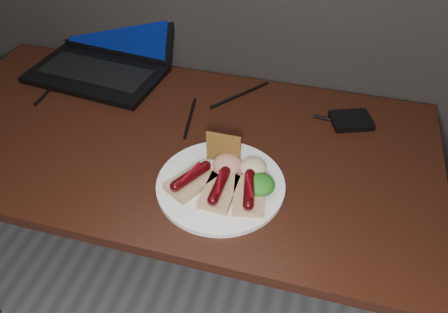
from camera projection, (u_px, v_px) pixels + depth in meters
name	position (u px, v px, depth m)	size (l,w,h in m)	color
desk	(174.00, 163.00, 1.23)	(1.40, 0.70, 0.75)	#37170D
laptop	(104.00, 52.00, 1.40)	(0.44, 0.37, 0.25)	black
hard_drive	(351.00, 121.00, 1.22)	(0.11, 0.08, 0.02)	black
desk_cables	(193.00, 102.00, 1.29)	(0.94, 0.33, 0.01)	black
plate	(221.00, 185.00, 1.04)	(0.31, 0.31, 0.01)	white
bread_sausage_left	(191.00, 180.00, 1.02)	(0.12, 0.13, 0.04)	tan
bread_sausage_center	(219.00, 189.00, 0.99)	(0.07, 0.12, 0.04)	tan
bread_sausage_right	(249.00, 193.00, 0.98)	(0.09, 0.13, 0.04)	tan
crispbread	(223.00, 148.00, 1.06)	(0.09, 0.01, 0.09)	olive
salad_greens	(260.00, 185.00, 1.00)	(0.07, 0.07, 0.04)	#1E6213
salsa_mound	(227.00, 164.00, 1.05)	(0.07, 0.07, 0.04)	#9F0F12
coleslaw_mound	(253.00, 168.00, 1.04)	(0.06, 0.06, 0.04)	silver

